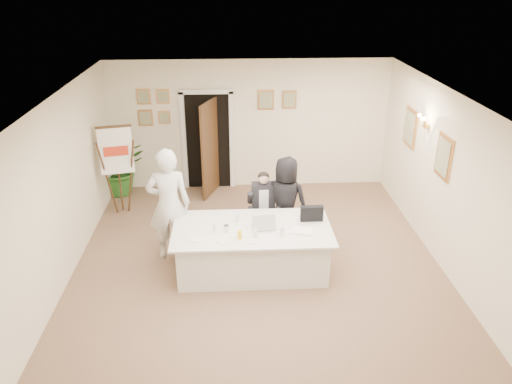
{
  "coord_description": "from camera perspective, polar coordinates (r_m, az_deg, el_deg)",
  "views": [
    {
      "loc": [
        -0.4,
        -6.89,
        4.49
      ],
      "look_at": [
        -0.01,
        0.6,
        1.12
      ],
      "focal_mm": 35.0,
      "sensor_mm": 36.0,
      "label": 1
    }
  ],
  "objects": [
    {
      "name": "glass_c",
      "position": [
        7.6,
        2.98,
        -4.52
      ],
      "size": [
        0.08,
        0.08,
        0.14
      ],
      "primitive_type": "cylinder",
      "rotation": [
        0.0,
        0.0,
        -0.29
      ],
      "color": "silver",
      "rests_on": "conference_table"
    },
    {
      "name": "wall_sconce",
      "position": [
        9.06,
        18.65,
        7.64
      ],
      "size": [
        0.2,
        0.3,
        0.24
      ],
      "primitive_type": null,
      "color": "gold",
      "rests_on": "wall_right"
    },
    {
      "name": "steel_jug",
      "position": [
        7.71,
        -3.42,
        -4.19
      ],
      "size": [
        0.09,
        0.09,
        0.11
      ],
      "primitive_type": "cylinder",
      "rotation": [
        0.0,
        0.0,
        0.09
      ],
      "color": "silver",
      "rests_on": "conference_table"
    },
    {
      "name": "flip_chart",
      "position": [
        10.05,
        -15.41,
        1.93
      ],
      "size": [
        0.65,
        0.46,
        1.79
      ],
      "color": "#3B2412",
      "rests_on": "floor"
    },
    {
      "name": "plate_left",
      "position": [
        7.56,
        -6.7,
        -5.34
      ],
      "size": [
        0.25,
        0.25,
        0.01
      ],
      "primitive_type": "cylinder",
      "rotation": [
        0.0,
        0.0,
        0.09
      ],
      "color": "white",
      "rests_on": "conference_table"
    },
    {
      "name": "floor",
      "position": [
        8.24,
        0.27,
        -8.83
      ],
      "size": [
        7.0,
        7.0,
        0.0
      ],
      "primitive_type": "plane",
      "color": "brown",
      "rests_on": "ground"
    },
    {
      "name": "seated_man",
      "position": [
        8.83,
        0.86,
        -1.62
      ],
      "size": [
        0.59,
        0.63,
        1.29
      ],
      "primitive_type": null,
      "rotation": [
        0.0,
        0.0,
        0.07
      ],
      "color": "black",
      "rests_on": "floor"
    },
    {
      "name": "standing_woman",
      "position": [
        8.67,
        3.42,
        -1.03
      ],
      "size": [
        0.92,
        0.79,
        1.6
      ],
      "primitive_type": "imported",
      "rotation": [
        0.0,
        0.0,
        2.71
      ],
      "color": "black",
      "rests_on": "floor"
    },
    {
      "name": "laptop",
      "position": [
        7.8,
        0.85,
        -3.11
      ],
      "size": [
        0.4,
        0.41,
        0.28
      ],
      "primitive_type": null,
      "rotation": [
        0.0,
        0.0,
        0.1
      ],
      "color": "#B7BABC",
      "rests_on": "conference_table"
    },
    {
      "name": "potted_palm",
      "position": [
        11.09,
        -15.31,
        2.66
      ],
      "size": [
        1.34,
        1.28,
        1.16
      ],
      "primitive_type": "imported",
      "rotation": [
        0.0,
        0.0,
        0.47
      ],
      "color": "#276421",
      "rests_on": "floor"
    },
    {
      "name": "standing_man",
      "position": [
        8.26,
        -9.93,
        -1.44
      ],
      "size": [
        0.75,
        0.53,
        1.94
      ],
      "primitive_type": "imported",
      "rotation": [
        0.0,
        0.0,
        3.24
      ],
      "color": "silver",
      "rests_on": "floor"
    },
    {
      "name": "ceiling",
      "position": [
        7.11,
        0.32,
        10.44
      ],
      "size": [
        6.0,
        7.0,
        0.02
      ],
      "primitive_type": "cube",
      "color": "white",
      "rests_on": "wall_back"
    },
    {
      "name": "wall_back",
      "position": [
        10.85,
        -0.77,
        7.66
      ],
      "size": [
        6.0,
        0.1,
        2.8
      ],
      "primitive_type": "cube",
      "color": "#F0E8CA",
      "rests_on": "floor"
    },
    {
      "name": "doorway",
      "position": [
        10.79,
        -5.43,
        5.47
      ],
      "size": [
        1.14,
        0.86,
        2.2
      ],
      "color": "black",
      "rests_on": "floor"
    },
    {
      "name": "wall_left",
      "position": [
        7.99,
        -21.72,
        -0.38
      ],
      "size": [
        0.1,
        7.0,
        2.8
      ],
      "primitive_type": "cube",
      "color": "#F0E8CA",
      "rests_on": "floor"
    },
    {
      "name": "glass_a",
      "position": [
        7.7,
        -4.75,
        -4.14
      ],
      "size": [
        0.07,
        0.07,
        0.14
      ],
      "primitive_type": "cylinder",
      "rotation": [
        0.0,
        0.0,
        0.2
      ],
      "color": "silver",
      "rests_on": "conference_table"
    },
    {
      "name": "wall_right",
      "position": [
        8.29,
        21.48,
        0.53
      ],
      "size": [
        0.1,
        7.0,
        2.8
      ],
      "primitive_type": "cube",
      "color": "#F0E8CA",
      "rests_on": "floor"
    },
    {
      "name": "oj_glass",
      "position": [
        7.51,
        -1.88,
        -4.9
      ],
      "size": [
        0.07,
        0.07,
        0.13
      ],
      "primitive_type": "cylinder",
      "rotation": [
        0.0,
        0.0,
        0.15
      ],
      "color": "yellow",
      "rests_on": "conference_table"
    },
    {
      "name": "glass_b",
      "position": [
        7.5,
        -0.08,
        -4.87
      ],
      "size": [
        0.08,
        0.08,
        0.14
      ],
      "primitive_type": "cylinder",
      "rotation": [
        0.0,
        0.0,
        0.35
      ],
      "color": "silver",
      "rests_on": "conference_table"
    },
    {
      "name": "conference_table",
      "position": [
        8.02,
        -0.45,
        -6.51
      ],
      "size": [
        2.49,
        1.33,
        0.78
      ],
      "color": "silver",
      "rests_on": "floor"
    },
    {
      "name": "laptop_bag",
      "position": [
        8.04,
        6.39,
        -2.46
      ],
      "size": [
        0.36,
        0.1,
        0.25
      ],
      "primitive_type": "cube",
      "rotation": [
        0.0,
        0.0,
        0.01
      ],
      "color": "black",
      "rests_on": "conference_table"
    },
    {
      "name": "plate_mid",
      "position": [
        7.48,
        -3.65,
        -5.57
      ],
      "size": [
        0.26,
        0.26,
        0.01
      ],
      "primitive_type": "cylinder",
      "rotation": [
        0.0,
        0.0,
        -0.14
      ],
      "color": "white",
      "rests_on": "conference_table"
    },
    {
      "name": "plate_near",
      "position": [
        7.47,
        -0.65,
        -5.58
      ],
      "size": [
        0.28,
        0.28,
        0.01
      ],
      "primitive_type": "cylinder",
      "rotation": [
        0.0,
        0.0,
        -0.28
      ],
      "color": "white",
      "rests_on": "conference_table"
    },
    {
      "name": "pictures_back_wall",
      "position": [
        10.7,
        -5.12,
        9.83
      ],
      "size": [
        3.4,
        0.06,
        0.8
      ],
      "primitive_type": null,
      "color": "#C58343",
      "rests_on": "wall_back"
    },
    {
      "name": "glass_d",
      "position": [
        8.0,
        -2.12,
        -2.94
      ],
      "size": [
        0.08,
        0.08,
        0.14
      ],
      "primitive_type": "cylinder",
      "rotation": [
        0.0,
        0.0,
        0.24
      ],
      "color": "silver",
      "rests_on": "conference_table"
    },
    {
      "name": "pictures_right_wall",
      "position": [
        9.19,
        18.77,
        5.54
      ],
      "size": [
        0.06,
        2.2,
        0.8
      ],
      "primitive_type": null,
      "color": "#C58343",
      "rests_on": "wall_right"
    },
    {
      "name": "paper_stack",
      "position": [
        7.74,
        5.3,
        -4.46
      ],
      "size": [
        0.38,
        0.32,
        0.03
      ],
      "primitive_type": "cube",
      "rotation": [
        0.0,
        0.0,
        -0.28
      ],
      "color": "white",
      "rests_on": "conference_table"
    },
    {
      "name": "wall_front",
      "position": [
        4.61,
        2.9,
        -17.97
      ],
      "size": [
        6.0,
        0.1,
        2.8
      ],
      "primitive_type": "cube",
      "color": "#F0E8CA",
      "rests_on": "floor"
    }
  ]
}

